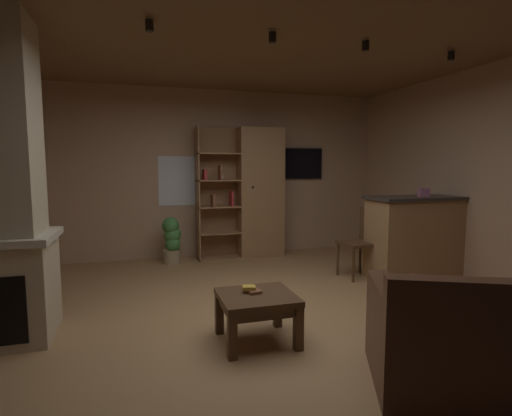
% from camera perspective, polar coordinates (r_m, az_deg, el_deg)
% --- Properties ---
extents(floor, '(5.78, 5.90, 0.02)m').
position_cam_1_polar(floor, '(3.99, 1.71, -15.92)').
color(floor, '#A37A4C').
rests_on(floor, ground).
extents(wall_back, '(5.90, 0.06, 2.71)m').
position_cam_1_polar(wall_back, '(6.59, -6.45, 4.90)').
color(wall_back, tan).
rests_on(wall_back, ground).
extents(wall_right, '(0.06, 5.90, 2.71)m').
position_cam_1_polar(wall_right, '(5.39, 32.80, 3.72)').
color(wall_right, tan).
rests_on(wall_right, ground).
extents(ceiling, '(5.78, 5.90, 0.02)m').
position_cam_1_polar(ceiling, '(3.90, 1.85, 24.49)').
color(ceiling, brown).
extents(window_pane_back, '(0.73, 0.01, 0.78)m').
position_cam_1_polar(window_pane_back, '(6.50, -10.62, 3.86)').
color(window_pane_back, white).
extents(bookshelf_cabinet, '(1.40, 0.41, 2.09)m').
position_cam_1_polar(bookshelf_cabinet, '(6.50, -0.19, 2.16)').
color(bookshelf_cabinet, '#997047').
rests_on(bookshelf_cabinet, ground).
extents(kitchen_bar_counter, '(1.49, 0.60, 1.09)m').
position_cam_1_polar(kitchen_bar_counter, '(5.73, 22.75, -3.81)').
color(kitchen_bar_counter, '#997047').
rests_on(kitchen_bar_counter, ground).
extents(tissue_box, '(0.15, 0.15, 0.11)m').
position_cam_1_polar(tissue_box, '(5.55, 22.94, 2.06)').
color(tissue_box, '#995972').
rests_on(tissue_box, kitchen_bar_counter).
extents(leather_couch, '(1.78, 1.45, 0.84)m').
position_cam_1_polar(leather_couch, '(3.16, 31.42, -16.83)').
color(leather_couch, '#4C2D1E').
rests_on(leather_couch, ground).
extents(coffee_table, '(0.63, 0.58, 0.41)m').
position_cam_1_polar(coffee_table, '(3.44, 0.14, -13.67)').
color(coffee_table, '#4C331E').
rests_on(coffee_table, ground).
extents(table_book_0, '(0.11, 0.11, 0.02)m').
position_cam_1_polar(table_book_0, '(3.44, -0.22, -11.93)').
color(table_book_0, brown).
rests_on(table_book_0, coffee_table).
extents(table_book_1, '(0.12, 0.11, 0.03)m').
position_cam_1_polar(table_book_1, '(3.45, -1.01, -11.38)').
color(table_book_1, gold).
rests_on(table_book_1, coffee_table).
extents(dining_chair, '(0.45, 0.45, 0.92)m').
position_cam_1_polar(dining_chair, '(5.49, 15.08, -4.16)').
color(dining_chair, '#4C331E').
rests_on(dining_chair, ground).
extents(potted_floor_plant, '(0.28, 0.27, 0.71)m').
position_cam_1_polar(potted_floor_plant, '(6.18, -12.01, -4.38)').
color(potted_floor_plant, '#9E896B').
rests_on(potted_floor_plant, ground).
extents(wall_mounted_tv, '(0.94, 0.06, 0.53)m').
position_cam_1_polar(wall_mounted_tv, '(6.95, 5.85, 6.38)').
color(wall_mounted_tv, black).
extents(track_light_spot_0, '(0.07, 0.07, 0.09)m').
position_cam_1_polar(track_light_spot_0, '(3.83, -32.04, 22.66)').
color(track_light_spot_0, black).
extents(track_light_spot_1, '(0.07, 0.07, 0.09)m').
position_cam_1_polar(track_light_spot_1, '(3.71, -15.07, 23.97)').
color(track_light_spot_1, black).
extents(track_light_spot_2, '(0.07, 0.07, 0.09)m').
position_cam_1_polar(track_light_spot_2, '(3.89, 2.38, 23.28)').
color(track_light_spot_2, black).
extents(track_light_spot_3, '(0.07, 0.07, 0.09)m').
position_cam_1_polar(track_light_spot_3, '(4.26, 15.47, 21.54)').
color(track_light_spot_3, black).
extents(track_light_spot_4, '(0.07, 0.07, 0.09)m').
position_cam_1_polar(track_light_spot_4, '(4.92, 26.23, 19.02)').
color(track_light_spot_4, black).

